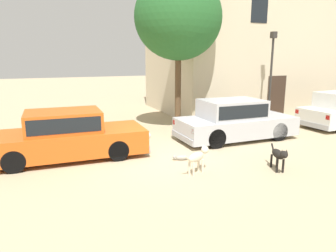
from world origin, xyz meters
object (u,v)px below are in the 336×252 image
acacia_tree_left (178,18)px  street_lamp (271,66)px  stray_dog_spotted (198,156)px  stray_dog_tan (279,155)px  parked_sedan_nearest (66,135)px  parked_sedan_second (234,120)px  stray_cat (181,158)px

acacia_tree_left → street_lamp: bearing=-7.9°
stray_dog_spotted → stray_dog_tan: bearing=-42.4°
parked_sedan_nearest → street_lamp: 9.48m
stray_dog_spotted → street_lamp: 7.78m
parked_sedan_nearest → parked_sedan_second: size_ratio=1.07×
stray_dog_spotted → acacia_tree_left: size_ratio=0.15×
street_lamp → stray_dog_tan: bearing=-127.4°
parked_sedan_second → acacia_tree_left: 4.68m
stray_cat → acacia_tree_left: size_ratio=0.09×
parked_sedan_nearest → stray_dog_spotted: (3.11, -2.64, -0.26)m
stray_dog_spotted → stray_cat: size_ratio=1.64×
stray_dog_tan → street_lamp: 6.83m
stray_cat → acacia_tree_left: (1.67, 3.94, 4.46)m
stray_dog_spotted → acacia_tree_left: acacia_tree_left is taller
stray_dog_tan → street_lamp: (3.94, 5.16, 2.15)m
parked_sedan_nearest → stray_cat: size_ratio=8.40×
stray_dog_tan → acacia_tree_left: 7.07m
stray_dog_spotted → street_lamp: (6.00, 4.46, 2.14)m
parked_sedan_nearest → stray_dog_tan: bearing=-31.2°
stray_dog_spotted → parked_sedan_nearest: bearing=116.0°
stray_dog_tan → parked_sedan_second: bearing=-173.6°
stray_dog_spotted → acacia_tree_left: (1.67, 5.06, 4.09)m
stray_dog_spotted → stray_dog_tan: size_ratio=0.94×
stray_cat → acacia_tree_left: bearing=-94.4°
parked_sedan_nearest → parked_sedan_second: (5.97, -0.05, 0.02)m
stray_cat → street_lamp: size_ratio=0.14×
stray_cat → street_lamp: 7.31m
parked_sedan_nearest → stray_dog_spotted: bearing=-38.7°
stray_dog_spotted → stray_cat: stray_dog_spotted is taller
parked_sedan_nearest → street_lamp: size_ratio=1.19×
street_lamp → acacia_tree_left: size_ratio=0.65×
parked_sedan_nearest → stray_cat: parked_sedan_nearest is taller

